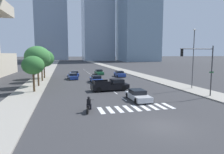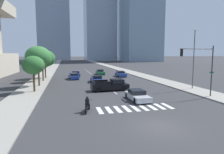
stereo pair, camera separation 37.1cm
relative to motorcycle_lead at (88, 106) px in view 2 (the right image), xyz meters
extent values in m
plane|color=#333335|center=(4.78, -5.11, -0.58)|extent=(800.00, 800.00, 0.00)
cube|color=gray|center=(16.66, 24.89, -0.51)|extent=(4.00, 260.00, 0.15)
cube|color=gray|center=(-7.10, 24.89, -0.51)|extent=(4.00, 260.00, 0.15)
cube|color=silver|center=(1.18, 0.09, -0.58)|extent=(0.45, 2.37, 0.01)
cube|color=silver|center=(2.08, 0.09, -0.58)|extent=(0.45, 2.37, 0.01)
cube|color=silver|center=(2.98, 0.09, -0.58)|extent=(0.45, 2.37, 0.01)
cube|color=silver|center=(3.88, 0.09, -0.58)|extent=(0.45, 2.37, 0.01)
cube|color=silver|center=(4.78, 0.09, -0.58)|extent=(0.45, 2.37, 0.01)
cube|color=silver|center=(5.68, 0.09, -0.58)|extent=(0.45, 2.37, 0.01)
cube|color=silver|center=(6.58, 0.09, -0.58)|extent=(0.45, 2.37, 0.01)
cube|color=silver|center=(7.48, 0.09, -0.58)|extent=(0.45, 2.37, 0.01)
cube|color=silver|center=(8.38, 0.09, -0.58)|extent=(0.45, 2.37, 0.01)
cube|color=silver|center=(4.78, 4.09, -0.58)|extent=(0.14, 2.00, 0.01)
cube|color=silver|center=(4.78, 8.09, -0.58)|extent=(0.14, 2.00, 0.01)
cube|color=silver|center=(4.78, 12.09, -0.58)|extent=(0.14, 2.00, 0.01)
cube|color=silver|center=(4.78, 16.09, -0.58)|extent=(0.14, 2.00, 0.01)
cube|color=silver|center=(4.78, 20.09, -0.58)|extent=(0.14, 2.00, 0.01)
cube|color=silver|center=(4.78, 24.09, -0.58)|extent=(0.14, 2.00, 0.01)
cube|color=silver|center=(4.78, 28.09, -0.58)|extent=(0.14, 2.00, 0.01)
cube|color=silver|center=(4.78, 32.09, -0.58)|extent=(0.14, 2.00, 0.01)
cube|color=silver|center=(4.78, 36.09, -0.58)|extent=(0.14, 2.00, 0.01)
cube|color=silver|center=(4.78, 40.09, -0.58)|extent=(0.14, 2.00, 0.01)
cube|color=silver|center=(4.78, 44.09, -0.58)|extent=(0.14, 2.00, 0.01)
cube|color=silver|center=(4.78, 48.09, -0.58)|extent=(0.14, 2.00, 0.01)
cube|color=silver|center=(4.78, 52.09, -0.58)|extent=(0.14, 2.00, 0.01)
cylinder|color=black|center=(0.23, 0.75, -0.28)|extent=(0.29, 0.61, 0.60)
cylinder|color=black|center=(-0.22, -0.72, -0.28)|extent=(0.29, 0.61, 0.60)
cube|color=black|center=(0.00, 0.02, -0.06)|extent=(0.57, 1.24, 0.32)
cylinder|color=#B2B2B7|center=(0.20, 0.65, 0.02)|extent=(0.15, 0.32, 0.67)
cylinder|color=black|center=(0.22, 0.70, 0.39)|extent=(0.68, 0.24, 0.04)
cube|color=black|center=(-0.02, -0.08, 0.37)|extent=(0.41, 0.34, 0.55)
sphere|color=black|center=(-0.02, -0.08, 0.78)|extent=(0.26, 0.26, 0.26)
cylinder|color=black|center=(-0.17, 0.07, -0.11)|extent=(0.15, 0.15, 0.55)
cylinder|color=black|center=(0.18, -0.04, -0.11)|extent=(0.15, 0.15, 0.55)
cube|color=black|center=(4.40, 9.96, 0.01)|extent=(5.59, 2.31, 0.75)
cube|color=black|center=(5.50, 10.01, 0.74)|extent=(1.84, 1.99, 0.70)
cube|color=black|center=(5.50, 10.01, 0.82)|extent=(1.87, 2.03, 0.39)
cube|color=black|center=(3.15, 10.91, 0.66)|extent=(2.32, 0.18, 0.55)
cube|color=black|center=(3.23, 8.91, 0.66)|extent=(2.32, 0.18, 0.55)
cube|color=black|center=(2.04, 9.86, 0.66)|extent=(0.16, 2.00, 0.55)
cylinder|color=black|center=(6.24, 10.97, -0.20)|extent=(0.77, 0.29, 0.76)
cylinder|color=black|center=(6.32, 9.10, -0.20)|extent=(0.77, 0.29, 0.76)
cylinder|color=black|center=(2.49, 10.81, -0.20)|extent=(0.77, 0.29, 0.76)
cylinder|color=black|center=(2.57, 8.94, -0.20)|extent=(0.77, 0.29, 0.76)
cube|color=#1E6038|center=(6.95, 32.76, -0.11)|extent=(1.81, 4.42, 0.63)
cube|color=black|center=(6.95, 32.98, 0.47)|extent=(1.58, 1.99, 0.51)
cylinder|color=black|center=(7.76, 31.27, -0.26)|extent=(0.22, 0.64, 0.64)
cylinder|color=black|center=(6.16, 31.26, -0.26)|extent=(0.22, 0.64, 0.64)
cylinder|color=black|center=(7.74, 34.27, -0.26)|extent=(0.22, 0.64, 0.64)
cylinder|color=black|center=(6.14, 34.25, -0.26)|extent=(0.22, 0.64, 0.64)
cube|color=navy|center=(-0.31, 24.63, -0.09)|extent=(2.17, 4.37, 0.66)
cube|color=black|center=(-0.29, 24.42, 0.50)|extent=(1.74, 2.04, 0.51)
cylinder|color=black|center=(-1.25, 25.98, -0.26)|extent=(0.28, 0.66, 0.64)
cylinder|color=black|center=(0.36, 26.13, -0.26)|extent=(0.28, 0.66, 0.64)
cylinder|color=black|center=(-0.99, 23.12, -0.26)|extent=(0.28, 0.66, 0.64)
cylinder|color=black|center=(0.62, 23.27, -0.26)|extent=(0.28, 0.66, 0.64)
cube|color=navy|center=(3.84, 19.06, -0.13)|extent=(1.90, 4.68, 0.59)
cube|color=black|center=(3.84, 18.83, 0.44)|extent=(1.65, 2.11, 0.53)
cylinder|color=black|center=(2.99, 20.65, -0.26)|extent=(0.22, 0.64, 0.64)
cylinder|color=black|center=(4.67, 20.66, -0.26)|extent=(0.22, 0.64, 0.64)
cylinder|color=black|center=(3.01, 17.47, -0.26)|extent=(0.22, 0.64, 0.64)
cylinder|color=black|center=(4.70, 17.48, -0.26)|extent=(0.22, 0.64, 0.64)
cube|color=navy|center=(0.39, 30.87, -0.13)|extent=(2.05, 4.63, 0.58)
cube|color=black|center=(0.40, 30.64, 0.41)|extent=(1.73, 2.11, 0.52)
cylinder|color=black|center=(-0.52, 32.39, -0.26)|extent=(0.24, 0.65, 0.64)
cylinder|color=black|center=(1.19, 32.45, -0.26)|extent=(0.24, 0.65, 0.64)
cylinder|color=black|center=(-0.40, 29.29, -0.26)|extent=(0.24, 0.65, 0.64)
cylinder|color=black|center=(1.31, 29.35, -0.26)|extent=(0.24, 0.65, 0.64)
cube|color=#B7BABF|center=(6.20, 3.17, -0.13)|extent=(1.80, 4.45, 0.58)
cube|color=black|center=(6.20, 3.39, 0.40)|extent=(1.58, 2.00, 0.48)
cylinder|color=black|center=(7.01, 1.66, -0.26)|extent=(0.22, 0.64, 0.64)
cylinder|color=black|center=(5.39, 1.66, -0.26)|extent=(0.22, 0.64, 0.64)
cylinder|color=black|center=(7.01, 4.68, -0.26)|extent=(0.22, 0.64, 0.64)
cylinder|color=black|center=(5.39, 4.68, -0.26)|extent=(0.22, 0.64, 0.64)
cube|color=navy|center=(10.91, 26.85, -0.08)|extent=(2.06, 4.69, 0.69)
cube|color=black|center=(10.92, 27.08, 0.50)|extent=(1.74, 2.14, 0.47)
cylinder|color=black|center=(11.71, 25.24, -0.26)|extent=(0.24, 0.65, 0.64)
cylinder|color=black|center=(9.99, 25.31, -0.26)|extent=(0.24, 0.65, 0.64)
cylinder|color=black|center=(11.82, 28.39, -0.26)|extent=(0.24, 0.65, 0.64)
cylinder|color=black|center=(10.10, 28.45, -0.26)|extent=(0.24, 0.65, 0.64)
cylinder|color=#333335|center=(15.76, 2.61, 2.71)|extent=(0.14, 0.14, 6.28)
cylinder|color=#333335|center=(13.47, 2.61, 5.45)|extent=(4.58, 0.10, 0.10)
cube|color=black|center=(11.44, 2.61, 5.00)|extent=(0.20, 0.28, 0.90)
sphere|color=red|center=(11.44, 2.61, 5.30)|extent=(0.18, 0.18, 0.18)
sphere|color=orange|center=(11.44, 2.61, 5.00)|extent=(0.18, 0.18, 0.18)
sphere|color=green|center=(11.44, 2.61, 4.70)|extent=(0.18, 0.18, 0.18)
cube|color=#19662D|center=(15.76, 2.61, 2.57)|extent=(0.60, 0.04, 0.18)
cylinder|color=#3F3F42|center=(16.96, 7.91, 3.95)|extent=(0.12, 0.12, 8.76)
ellipsoid|color=beige|center=(16.96, 7.91, 8.43)|extent=(0.50, 0.24, 0.20)
cylinder|color=#4C3823|center=(-6.30, 10.98, 0.82)|extent=(0.28, 0.28, 2.51)
ellipsoid|color=#2D662D|center=(-6.30, 10.98, 3.29)|extent=(3.03, 3.03, 2.57)
cylinder|color=#4C3823|center=(-6.30, 16.19, 1.16)|extent=(0.28, 0.28, 3.20)
ellipsoid|color=#387538|center=(-6.30, 16.19, 4.40)|extent=(4.09, 4.09, 3.47)
cylinder|color=#4C3823|center=(-6.30, 22.26, 1.00)|extent=(0.28, 0.28, 2.86)
ellipsoid|color=#2D662D|center=(-6.30, 22.26, 3.86)|extent=(3.58, 3.58, 3.04)
cylinder|color=#4C3823|center=(-6.30, 27.07, 0.84)|extent=(0.28, 0.28, 2.55)
ellipsoid|color=#2D662D|center=(-6.30, 27.07, 3.87)|extent=(4.39, 4.39, 3.73)
cube|color=#8C9EB2|center=(-11.28, 172.47, 47.74)|extent=(27.81, 23.90, 96.65)
cube|color=#8C9EB2|center=(26.04, 143.70, 40.46)|extent=(23.75, 25.83, 82.09)
cube|color=#7A93A8|center=(52.37, 120.90, 42.90)|extent=(25.78, 28.12, 86.96)
camera|label=1|loc=(-2.26, -17.90, 4.84)|focal=31.27mm
camera|label=2|loc=(-1.90, -17.99, 4.84)|focal=31.27mm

